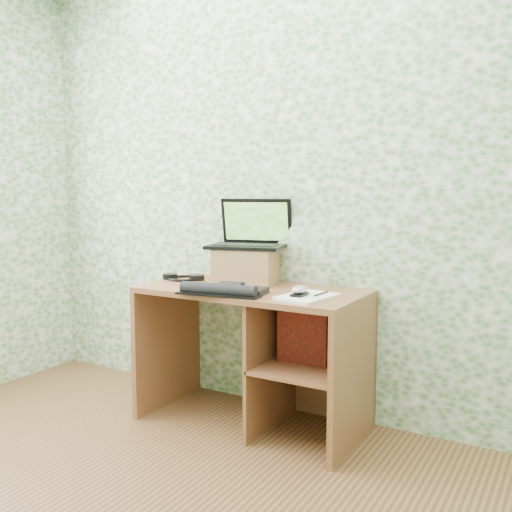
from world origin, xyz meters
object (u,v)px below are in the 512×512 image
Objects in this scene: riser at (246,266)px; notepad at (307,297)px; keyboard at (224,290)px; laptop at (250,236)px; desk at (267,338)px.

riser is 0.56m from notepad.
riser is 0.37m from keyboard.
laptop is 0.47m from keyboard.
desk is 2.53× the size of laptop.
laptop is (-0.20, 0.16, 0.53)m from desk.
notepad is at bearing 6.20° from keyboard.
desk is at bearing 164.69° from notepad.
laptop is 1.05× the size of keyboard.
notepad reaches higher than desk.
keyboard is 1.49× the size of notepad.
keyboard is 0.43m from notepad.
notepad is at bearing -44.70° from laptop.
laptop is at bearing 141.49° from desk.
keyboard is (0.08, -0.35, -0.08)m from riser.
riser reaches higher than desk.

